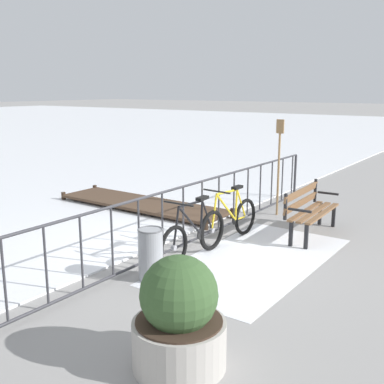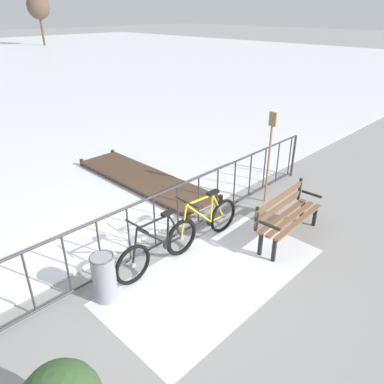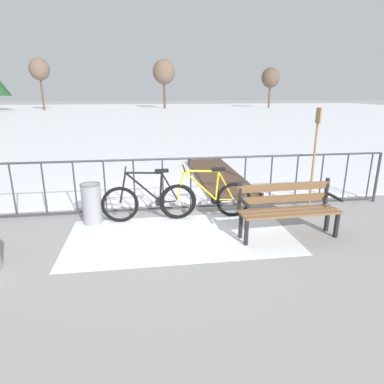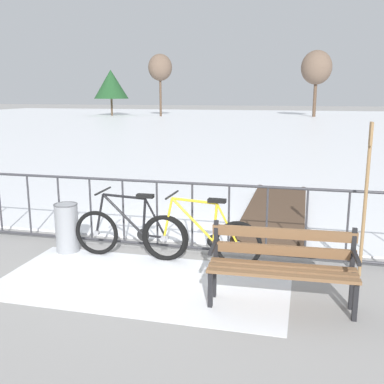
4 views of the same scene
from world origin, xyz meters
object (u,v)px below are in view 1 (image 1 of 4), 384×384
at_px(bicycle_near_railing, 230,221).
at_px(oar_upright, 279,161).
at_px(bicycle_second, 194,236).
at_px(planter_with_shrub, 179,318).
at_px(park_bench, 309,207).
at_px(trash_bin, 151,254).

bearing_deg(bicycle_near_railing, oar_upright, 2.65).
distance_m(bicycle_near_railing, bicycle_second, 1.02).
bearing_deg(planter_with_shrub, oar_upright, 16.27).
relative_size(bicycle_second, park_bench, 1.06).
relative_size(bicycle_near_railing, trash_bin, 2.34).
distance_m(bicycle_near_railing, oar_upright, 2.23).
bearing_deg(trash_bin, park_bench, -17.28).
bearing_deg(planter_with_shrub, bicycle_second, 32.32).
height_order(bicycle_near_railing, park_bench, bicycle_near_railing).
distance_m(park_bench, oar_upright, 1.55).
relative_size(bicycle_near_railing, planter_with_shrub, 1.55).
bearing_deg(bicycle_second, bicycle_near_railing, -1.15).
bearing_deg(park_bench, trash_bin, 162.72).
height_order(bicycle_second, trash_bin, bicycle_second).
bearing_deg(planter_with_shrub, trash_bin, 47.52).
distance_m(bicycle_near_railing, trash_bin, 2.04).
bearing_deg(oar_upright, park_bench, -131.84).
xyz_separation_m(bicycle_near_railing, planter_with_shrub, (-3.47, -1.53, 0.12)).
bearing_deg(bicycle_second, park_bench, -24.31).
height_order(bicycle_second, park_bench, bicycle_second).
bearing_deg(bicycle_near_railing, bicycle_second, 178.85).
bearing_deg(bicycle_near_railing, planter_with_shrub, -156.24).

